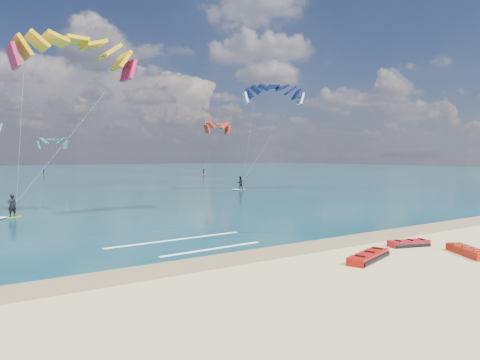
% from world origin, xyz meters
% --- Properties ---
extents(ground, '(320.00, 320.00, 0.00)m').
position_xyz_m(ground, '(0.00, 40.00, 0.00)').
color(ground, tan).
rests_on(ground, ground).
extents(wet_sand_strip, '(320.00, 2.40, 0.01)m').
position_xyz_m(wet_sand_strip, '(0.00, 3.00, 0.00)').
color(wet_sand_strip, brown).
rests_on(wet_sand_strip, ground).
extents(sea, '(320.00, 200.00, 0.04)m').
position_xyz_m(sea, '(0.00, 104.00, 0.02)').
color(sea, '#092E35').
rests_on(sea, ground).
extents(packed_kite_left, '(3.33, 2.02, 0.40)m').
position_xyz_m(packed_kite_left, '(4.05, -0.61, 0.00)').
color(packed_kite_left, '#B51009').
rests_on(packed_kite_left, ground).
extents(packed_kite_mid, '(2.49, 1.65, 0.37)m').
position_xyz_m(packed_kite_mid, '(8.10, 0.25, 0.00)').
color(packed_kite_mid, red).
rests_on(packed_kite_mid, ground).
extents(packed_kite_right, '(2.22, 2.85, 0.41)m').
position_xyz_m(packed_kite_right, '(8.75, -2.44, 0.00)').
color(packed_kite_right, '#BA1907').
rests_on(packed_kite_right, ground).
extents(kitesurfer_main, '(11.12, 5.63, 14.33)m').
position_xyz_m(kitesurfer_main, '(-5.72, 20.25, 7.49)').
color(kitesurfer_main, yellow).
rests_on(kitesurfer_main, sea).
extents(kitesurfer_far, '(8.78, 7.27, 14.82)m').
position_xyz_m(kitesurfer_far, '(21.33, 32.19, 7.83)').
color(kitesurfer_far, gold).
rests_on(kitesurfer_far, sea).
extents(shoreline_foam, '(7.97, 3.64, 0.01)m').
position_xyz_m(shoreline_foam, '(-0.97, 6.81, 0.05)').
color(shoreline_foam, white).
rests_on(shoreline_foam, ground).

